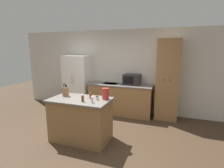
% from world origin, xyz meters
% --- Properties ---
extents(ground_plane, '(14.00, 14.00, 0.00)m').
position_xyz_m(ground_plane, '(0.00, 0.00, 0.00)').
color(ground_plane, '#423021').
extents(wall_back, '(7.20, 0.06, 2.60)m').
position_xyz_m(wall_back, '(0.00, 2.33, 1.30)').
color(wall_back, beige).
rests_on(wall_back, ground_plane).
extents(refrigerator, '(0.84, 0.65, 1.79)m').
position_xyz_m(refrigerator, '(-1.34, 1.99, 0.89)').
color(refrigerator, white).
rests_on(refrigerator, ground_plane).
extents(back_counter, '(1.97, 0.67, 0.94)m').
position_xyz_m(back_counter, '(0.18, 1.99, 0.47)').
color(back_counter, olive).
rests_on(back_counter, ground_plane).
extents(pantry_cabinet, '(0.62, 0.54, 2.28)m').
position_xyz_m(pantry_cabinet, '(1.54, 2.04, 1.14)').
color(pantry_cabinet, olive).
rests_on(pantry_cabinet, ground_plane).
extents(kitchen_island, '(1.31, 0.77, 0.94)m').
position_xyz_m(kitchen_island, '(-0.17, 0.12, 0.47)').
color(kitchen_island, olive).
rests_on(kitchen_island, ground_plane).
extents(microwave, '(0.50, 0.40, 0.32)m').
position_xyz_m(microwave, '(0.50, 2.08, 1.10)').
color(microwave, '#232326').
rests_on(microwave, back_counter).
extents(knife_block, '(0.12, 0.09, 0.30)m').
position_xyz_m(knife_block, '(-0.59, 0.21, 1.05)').
color(knife_block, olive).
rests_on(knife_block, kitchen_island).
extents(spice_bottle_tall_dark, '(0.05, 0.05, 0.12)m').
position_xyz_m(spice_bottle_tall_dark, '(0.20, -0.04, 1.00)').
color(spice_bottle_tall_dark, beige).
rests_on(spice_bottle_tall_dark, kitchen_island).
extents(spice_bottle_short_red, '(0.06, 0.06, 0.08)m').
position_xyz_m(spice_bottle_short_red, '(0.21, 0.18, 0.98)').
color(spice_bottle_short_red, beige).
rests_on(spice_bottle_short_red, kitchen_island).
extents(spice_bottle_amber_oil, '(0.05, 0.05, 0.14)m').
position_xyz_m(spice_bottle_amber_oil, '(0.04, 0.21, 1.01)').
color(spice_bottle_amber_oil, '#B2281E').
rests_on(spice_bottle_amber_oil, kitchen_island).
extents(spice_bottle_green_herb, '(0.05, 0.05, 0.15)m').
position_xyz_m(spice_bottle_green_herb, '(-0.01, -0.04, 1.02)').
color(spice_bottle_green_herb, '#563319').
rests_on(spice_bottle_green_herb, kitchen_island).
extents(kettle, '(0.14, 0.14, 0.26)m').
position_xyz_m(kettle, '(0.36, 0.29, 1.06)').
color(kettle, '#B72D28').
rests_on(kettle, kitchen_island).
extents(fire_extinguisher, '(0.11, 0.11, 0.49)m').
position_xyz_m(fire_extinguisher, '(-1.95, 1.83, 0.22)').
color(fire_extinguisher, red).
rests_on(fire_extinguisher, ground_plane).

